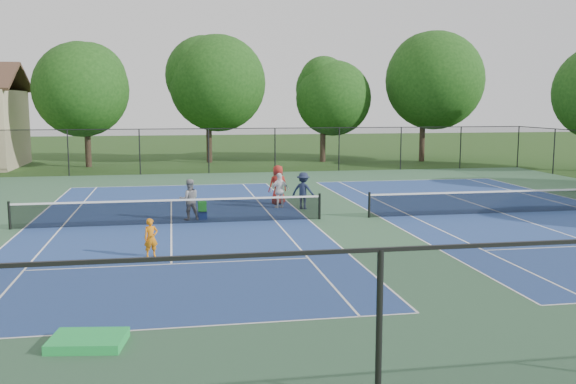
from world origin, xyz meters
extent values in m
plane|color=#234716|center=(0.00, 0.00, 0.00)|extent=(140.00, 140.00, 0.00)
cube|color=#2E5238|center=(0.00, 0.00, 0.00)|extent=(36.00, 36.00, 0.01)
cube|color=navy|center=(-7.00, 0.00, 0.01)|extent=(10.97, 23.77, 0.00)
cube|color=white|center=(-7.00, 11.88, 0.01)|extent=(10.97, 0.06, 0.00)
cube|color=white|center=(-7.00, -11.88, 0.01)|extent=(10.97, 0.06, 0.00)
cube|color=white|center=(-12.48, 0.00, 0.01)|extent=(0.06, 23.77, 0.00)
cube|color=white|center=(-1.51, 0.00, 0.01)|extent=(0.06, 23.77, 0.00)
cube|color=white|center=(-11.12, 0.00, 0.01)|extent=(0.06, 23.77, 0.00)
cube|color=white|center=(-2.88, 0.00, 0.01)|extent=(0.06, 23.77, 0.00)
cube|color=white|center=(-7.00, 6.40, 0.01)|extent=(8.23, 0.06, 0.00)
cube|color=white|center=(-7.00, -6.40, 0.01)|extent=(8.23, 0.06, 0.00)
cube|color=white|center=(-7.00, 0.00, 0.01)|extent=(0.06, 12.80, 0.00)
cylinder|color=black|center=(-12.95, 0.00, 0.54)|extent=(0.10, 0.10, 1.07)
cylinder|color=black|center=(-1.05, 0.00, 0.54)|extent=(0.10, 0.10, 1.07)
cube|color=black|center=(-7.00, 0.00, 0.47)|extent=(11.90, 0.01, 0.90)
cube|color=white|center=(-7.00, 0.00, 0.95)|extent=(11.90, 0.04, 0.07)
cube|color=navy|center=(7.00, 0.00, 0.01)|extent=(10.97, 23.77, 0.00)
cube|color=white|center=(7.00, 11.88, 0.01)|extent=(10.97, 0.06, 0.00)
cube|color=white|center=(1.51, 0.00, 0.01)|extent=(0.06, 23.77, 0.00)
cube|color=white|center=(2.88, 0.00, 0.01)|extent=(0.06, 23.77, 0.00)
cube|color=white|center=(7.00, 6.40, 0.01)|extent=(8.23, 0.06, 0.00)
cube|color=white|center=(7.00, 0.00, 0.01)|extent=(0.06, 12.80, 0.00)
cylinder|color=black|center=(1.05, 0.00, 0.54)|extent=(0.10, 0.10, 1.07)
cube|color=black|center=(7.00, 0.00, 0.47)|extent=(11.90, 0.01, 0.90)
cube|color=white|center=(7.00, 0.00, 0.95)|extent=(11.90, 0.04, 0.07)
cylinder|color=black|center=(-13.50, 18.00, 1.50)|extent=(0.08, 0.08, 3.00)
cylinder|color=black|center=(-9.00, 18.00, 1.50)|extent=(0.08, 0.08, 3.00)
cylinder|color=black|center=(-4.50, 18.00, 1.50)|extent=(0.08, 0.08, 3.00)
cylinder|color=black|center=(-4.50, -18.00, 1.50)|extent=(0.08, 0.08, 3.00)
cylinder|color=black|center=(0.00, 18.00, 1.50)|extent=(0.08, 0.08, 3.00)
cylinder|color=black|center=(4.50, 18.00, 1.50)|extent=(0.08, 0.08, 3.00)
cylinder|color=black|center=(9.00, 18.00, 1.50)|extent=(0.08, 0.08, 3.00)
cylinder|color=black|center=(13.50, 18.00, 1.50)|extent=(0.08, 0.08, 3.00)
cylinder|color=black|center=(18.00, 18.00, 1.50)|extent=(0.08, 0.08, 3.00)
cylinder|color=black|center=(18.00, 13.50, 1.50)|extent=(0.08, 0.08, 3.00)
cube|color=black|center=(0.00, 18.00, 1.50)|extent=(36.00, 0.01, 3.00)
cube|color=black|center=(0.00, 18.00, 3.00)|extent=(36.00, 0.05, 0.05)
cylinder|color=#2D2116|center=(-13.00, 24.00, 1.89)|extent=(0.44, 0.44, 3.78)
sphere|color=#143A10|center=(-13.00, 24.00, 5.65)|extent=(6.80, 6.80, 6.80)
sphere|color=#143A10|center=(-13.00, 24.00, 6.31)|extent=(5.58, 5.58, 5.58)
sphere|color=#143A10|center=(-13.00, 24.00, 6.98)|extent=(4.35, 4.35, 4.35)
cylinder|color=#2D2116|center=(-4.00, 26.00, 2.07)|extent=(0.44, 0.44, 4.14)
sphere|color=#143A10|center=(-4.00, 26.00, 6.23)|extent=(7.60, 7.60, 7.60)
sphere|color=#143A10|center=(-4.00, 26.00, 6.85)|extent=(6.23, 6.23, 6.23)
sphere|color=#143A10|center=(-4.00, 26.00, 7.48)|extent=(4.86, 4.86, 4.86)
cylinder|color=#2D2116|center=(5.00, 25.00, 1.71)|extent=(0.44, 0.44, 3.42)
sphere|color=#143A10|center=(5.00, 25.00, 5.07)|extent=(6.00, 6.00, 6.00)
sphere|color=#143A10|center=(5.00, 25.00, 5.77)|extent=(4.92, 4.92, 4.92)
sphere|color=#143A10|center=(5.00, 25.00, 6.48)|extent=(3.84, 3.84, 3.84)
cylinder|color=#2D2116|center=(13.00, 24.00, 2.16)|extent=(0.44, 0.44, 4.32)
sphere|color=#143A10|center=(13.00, 24.00, 6.46)|extent=(7.80, 7.80, 7.80)
sphere|color=#143A10|center=(13.00, 24.00, 7.08)|extent=(6.40, 6.40, 6.40)
sphere|color=#143A10|center=(13.00, 24.00, 7.69)|extent=(4.99, 4.99, 4.99)
imported|color=orange|center=(-7.60, -5.35, 0.60)|extent=(0.51, 0.41, 1.20)
imported|color=gray|center=(-6.27, 0.80, 0.84)|extent=(0.88, 0.72, 1.67)
imported|color=white|center=(-2.18, 3.07, 0.80)|extent=(1.01, 0.66, 1.59)
imported|color=#1A213A|center=(-1.18, 2.66, 0.82)|extent=(1.22, 1.07, 1.64)
imported|color=maroon|center=(-2.07, 4.18, 0.92)|extent=(1.00, 0.76, 1.84)
cube|color=#163798|center=(-5.75, 0.83, 0.16)|extent=(0.38, 0.34, 0.33)
cube|color=green|center=(-5.75, 0.83, 0.54)|extent=(0.34, 0.29, 0.42)
cube|color=green|center=(-8.61, -12.57, 0.10)|extent=(1.56, 1.25, 0.19)
camera|label=1|loc=(-6.89, -25.07, 4.72)|focal=40.00mm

